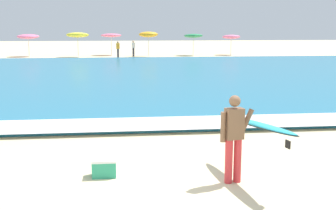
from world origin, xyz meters
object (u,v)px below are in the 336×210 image
at_px(beach_umbrella_4, 193,36).
at_px(beach_umbrella_5, 231,37).
at_px(beach_umbrella_3, 148,34).
at_px(beachgoer_near_row_mid, 133,48).
at_px(beach_umbrella_1, 78,35).
at_px(beach_umbrella_2, 111,35).
at_px(cooler_box, 104,168).
at_px(surfer_with_board, 245,130).
at_px(beachgoer_near_row_left, 118,49).
at_px(beach_umbrella_0, 28,36).

height_order(beach_umbrella_4, beach_umbrella_5, beach_umbrella_4).
bearing_deg(beach_umbrella_3, beachgoer_near_row_mid, 158.38).
height_order(beach_umbrella_1, beach_umbrella_3, beach_umbrella_3).
height_order(beach_umbrella_2, cooler_box, beach_umbrella_2).
bearing_deg(beach_umbrella_5, beach_umbrella_1, -173.78).
xyz_separation_m(beach_umbrella_5, beachgoer_near_row_mid, (-10.25, -1.25, -1.03)).
bearing_deg(beach_umbrella_5, cooler_box, -108.41).
relative_size(beach_umbrella_2, beach_umbrella_4, 1.01).
bearing_deg(surfer_with_board, beach_umbrella_5, 75.88).
relative_size(beach_umbrella_1, beach_umbrella_5, 1.16).
distance_m(beach_umbrella_3, beach_umbrella_5, 8.97).
height_order(beach_umbrella_2, beach_umbrella_5, beach_umbrella_2).
xyz_separation_m(beach_umbrella_3, beachgoer_near_row_left, (-2.99, -0.88, -1.33)).
bearing_deg(beachgoer_near_row_mid, beachgoer_near_row_left, -136.16).
distance_m(beach_umbrella_0, beach_umbrella_2, 8.18).
distance_m(surfer_with_board, beach_umbrella_0, 37.78).
distance_m(surfer_with_board, beachgoer_near_row_left, 33.64).
relative_size(beach_umbrella_1, beachgoer_near_row_mid, 1.56).
bearing_deg(beach_umbrella_0, beach_umbrella_1, -16.33).
xyz_separation_m(beach_umbrella_5, beachgoer_near_row_left, (-11.77, -2.71, -1.03)).
bearing_deg(beach_umbrella_1, beach_umbrella_2, 37.98).
relative_size(beach_umbrella_0, beach_umbrella_1, 0.90).
bearing_deg(cooler_box, surfer_with_board, -11.71).
bearing_deg(surfer_with_board, cooler_box, 168.29).
bearing_deg(surfer_with_board, beach_umbrella_0, 107.66).
bearing_deg(beach_umbrella_3, beach_umbrella_5, 11.77).
bearing_deg(cooler_box, beachgoer_near_row_mid, 87.30).
relative_size(beach_umbrella_0, beach_umbrella_2, 0.98).
relative_size(beach_umbrella_1, beach_umbrella_3, 0.99).
xyz_separation_m(beach_umbrella_3, beachgoer_near_row_mid, (-1.47, 0.58, -1.33)).
distance_m(surfer_with_board, beachgoer_near_row_mid, 35.01).
height_order(beach_umbrella_5, beachgoer_near_row_left, beach_umbrella_5).
bearing_deg(beach_umbrella_4, beach_umbrella_5, 5.90).
bearing_deg(cooler_box, beach_umbrella_1, 96.30).
xyz_separation_m(beach_umbrella_0, beach_umbrella_3, (11.79, -1.58, 0.20)).
bearing_deg(beach_umbrella_4, cooler_box, -102.48).
xyz_separation_m(surfer_with_board, beach_umbrella_5, (9.12, 36.24, 0.84)).
relative_size(beach_umbrella_0, beach_umbrella_5, 1.04).
relative_size(beach_umbrella_3, beach_umbrella_4, 1.10).
bearing_deg(beach_umbrella_3, beachgoer_near_row_left, -163.65).
height_order(beach_umbrella_1, beachgoer_near_row_mid, beach_umbrella_1).
xyz_separation_m(beach_umbrella_2, beach_umbrella_3, (3.68, -2.59, 0.13)).
bearing_deg(beach_umbrella_0, beach_umbrella_4, -0.59).
xyz_separation_m(beach_umbrella_3, beach_umbrella_4, (4.71, 1.41, -0.17)).
relative_size(beach_umbrella_2, beachgoer_near_row_left, 1.44).
xyz_separation_m(surfer_with_board, beach_umbrella_0, (-11.46, 35.99, 0.94)).
bearing_deg(beachgoer_near_row_mid, beach_umbrella_2, 137.68).
xyz_separation_m(beach_umbrella_3, cooler_box, (-3.09, -33.84, -1.99)).
xyz_separation_m(beach_umbrella_0, beach_umbrella_1, (4.95, -1.45, 0.17)).
distance_m(surfer_with_board, beach_umbrella_3, 34.43).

